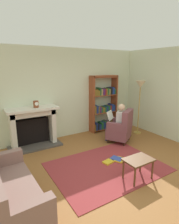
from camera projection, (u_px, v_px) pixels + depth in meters
ground at (116, 173)px, 3.81m from camera, size 14.00×14.00×0.00m
back_wall at (64, 94)px, 5.59m from camera, size 5.60×0.10×2.70m
side_wall_right at (157, 92)px, 5.87m from camera, size 0.10×5.20×2.70m
area_rug at (107, 167)px, 4.06m from camera, size 2.40×1.80×0.01m
fireplace at (33, 126)px, 5.04m from camera, size 1.38×0.64×1.10m
mantel_clock at (36, 104)px, 4.86m from camera, size 0.14×0.14×0.18m
bookshelf at (103, 105)px, 6.21m from camera, size 0.96×0.32×1.88m
armchair_reading at (121, 128)px, 5.32m from camera, size 0.87×0.87×0.97m
seated_reader at (118, 121)px, 5.32m from camera, size 0.55×0.59×1.14m
sofa_floral at (8, 194)px, 2.74m from camera, size 0.79×1.73×0.85m
side_table at (138, 162)px, 3.56m from camera, size 0.56×0.39×0.43m
scattered_books at (115, 160)px, 4.30m from camera, size 0.60×0.39×0.04m
floor_lamp at (140, 89)px, 5.78m from camera, size 0.32×0.32×1.73m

